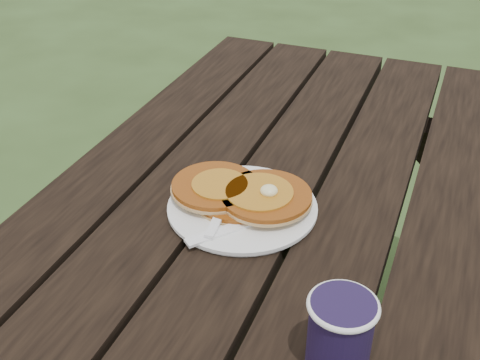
% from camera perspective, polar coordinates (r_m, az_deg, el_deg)
% --- Properties ---
extents(plate, '(0.26, 0.26, 0.01)m').
position_cam_1_polar(plate, '(1.00, 0.23, -2.65)').
color(plate, white).
rests_on(plate, picnic_table).
extents(pancake_stack, '(0.24, 0.15, 0.04)m').
position_cam_1_polar(pancake_stack, '(1.00, 0.16, -1.26)').
color(pancake_stack, '#8F4410').
rests_on(pancake_stack, plate).
extents(knife, '(0.13, 0.15, 0.00)m').
position_cam_1_polar(knife, '(0.95, -0.17, -4.39)').
color(knife, white).
rests_on(knife, plate).
extents(fork, '(0.05, 0.16, 0.01)m').
position_cam_1_polar(fork, '(0.96, -2.02, -3.48)').
color(fork, white).
rests_on(fork, plate).
extents(coffee_cup, '(0.08, 0.08, 0.11)m').
position_cam_1_polar(coffee_cup, '(0.73, 9.45, -14.14)').
color(coffee_cup, '#1C1234').
rests_on(coffee_cup, picnic_table).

